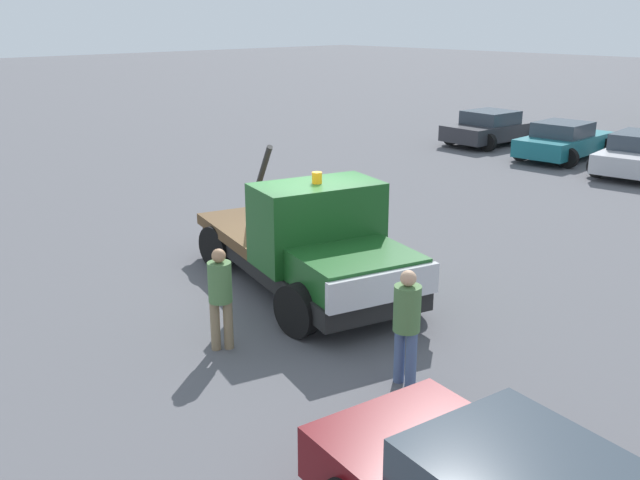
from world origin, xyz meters
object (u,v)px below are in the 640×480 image
object	(u,v)px
parked_car_charcoal	(492,128)
parked_car_teal	(564,141)
tow_truck	(310,246)
person_near_truck	(407,320)
person_at_hood	(220,292)

from	to	relation	value
parked_car_charcoal	parked_car_teal	xyz separation A→B (m)	(3.50, -0.73, -0.00)
tow_truck	parked_car_charcoal	size ratio (longest dim) A/B	1.35
person_near_truck	tow_truck	bearing A→B (deg)	-113.44
tow_truck	person_at_hood	size ratio (longest dim) A/B	3.66
person_at_hood	parked_car_charcoal	bearing A→B (deg)	-36.95
tow_truck	parked_car_teal	distance (m)	15.68
person_near_truck	parked_car_teal	world-z (taller)	person_near_truck
person_at_hood	parked_car_charcoal	size ratio (longest dim) A/B	0.37
person_near_truck	parked_car_charcoal	xyz separation A→B (m)	(-10.39, 17.37, -0.33)
tow_truck	person_at_hood	bearing A→B (deg)	-57.90
person_at_hood	parked_car_teal	world-z (taller)	person_at_hood
person_near_truck	person_at_hood	world-z (taller)	person_near_truck
parked_car_teal	person_near_truck	bearing A→B (deg)	-160.50
person_at_hood	parked_car_charcoal	world-z (taller)	person_at_hood
person_at_hood	tow_truck	bearing A→B (deg)	-42.08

